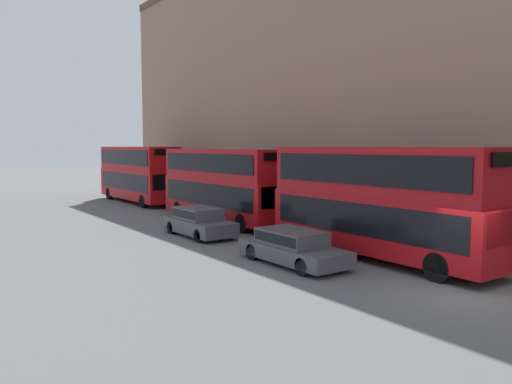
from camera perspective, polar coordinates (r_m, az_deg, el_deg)
The scene contains 6 objects.
ground_plane at distance 16.72m, azimuth 22.84°, elevation -10.69°, with size 200.00×200.00×0.00m, color #5B5B5B.
bus_leading at distance 20.34m, azimuth 13.92°, elevation -0.62°, with size 2.59×10.20×4.45m.
bus_second_in_queue at distance 29.28m, azimuth -3.69°, elevation 1.13°, with size 2.59×10.42×4.31m.
bus_third_in_queue at distance 40.82m, azimuth -13.31°, elevation 2.26°, with size 2.59×10.48×4.44m.
car_dark_sedan at distance 19.11m, azimuth 4.21°, elevation -6.16°, with size 1.90×4.71×1.31m.
car_hatchback at distance 25.10m, azimuth -6.56°, elevation -3.31°, with size 1.87×4.50×1.43m.
Camera 1 is at (-13.78, -8.35, 4.47)m, focal length 35.00 mm.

